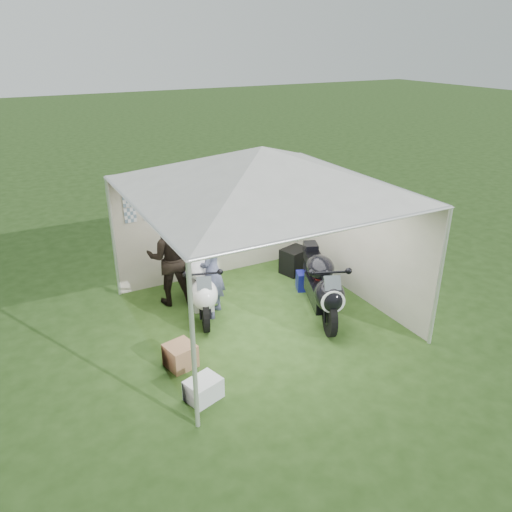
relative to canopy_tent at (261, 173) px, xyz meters
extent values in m
plane|color=#244114|center=(0.00, -0.03, -2.58)|extent=(80.00, 80.00, 0.00)
cylinder|color=silver|center=(-2.00, -2.03, -1.43)|extent=(0.06, 0.06, 2.30)
cylinder|color=silver|center=(2.00, -2.03, -1.43)|extent=(0.06, 0.06, 2.30)
cylinder|color=silver|center=(-2.00, 1.97, -1.43)|extent=(0.06, 0.06, 2.30)
cylinder|color=silver|center=(2.00, 1.97, -1.43)|extent=(0.06, 0.06, 2.30)
cube|color=beige|center=(0.00, 1.97, -1.43)|extent=(4.00, 0.02, 2.30)
cube|color=beige|center=(-2.00, -0.03, -1.43)|extent=(0.02, 4.00, 2.30)
cube|color=beige|center=(2.00, -0.03, -1.43)|extent=(0.02, 4.00, 2.30)
pyramid|color=white|center=(0.00, -0.03, 0.07)|extent=(5.66, 5.66, 0.70)
cube|color=#99A5B7|center=(-1.65, 1.95, -0.73)|extent=(0.22, 0.02, 0.28)
cube|color=#99A5B7|center=(-1.30, 1.95, -0.73)|extent=(0.22, 0.02, 0.28)
cube|color=#99A5B7|center=(-0.95, 1.95, -0.73)|extent=(0.22, 0.01, 0.28)
cube|color=#99A5B7|center=(-0.60, 1.95, -0.73)|extent=(0.22, 0.01, 0.28)
cube|color=#99A5B7|center=(-1.65, 1.95, -1.03)|extent=(0.22, 0.02, 0.28)
cube|color=#99A5B7|center=(-1.30, 1.95, -1.03)|extent=(0.22, 0.01, 0.28)
cube|color=#99A5B7|center=(-0.95, 1.95, -1.03)|extent=(0.22, 0.02, 0.28)
cube|color=#99A5B7|center=(-0.60, 1.95, -1.03)|extent=(0.22, 0.01, 0.28)
cylinder|color=#D8590C|center=(0.20, 1.94, -0.63)|extent=(3.20, 0.02, 0.02)
cylinder|color=black|center=(-1.03, 0.01, -2.27)|extent=(0.28, 0.61, 0.61)
cylinder|color=black|center=(-0.61, 1.36, -2.27)|extent=(0.33, 0.62, 0.61)
cube|color=silver|center=(-0.84, 0.64, -2.19)|extent=(0.61, 1.02, 0.30)
ellipsoid|color=silver|center=(-1.00, 0.11, -1.95)|extent=(0.61, 0.71, 0.50)
ellipsoid|color=silver|center=(-0.80, 0.74, -1.79)|extent=(0.61, 0.73, 0.36)
cube|color=black|center=(-0.68, 1.12, -1.85)|extent=(0.43, 0.66, 0.14)
cube|color=silver|center=(-0.58, 1.44, -1.77)|extent=(0.30, 0.36, 0.18)
cube|color=black|center=(-0.71, 1.02, -2.02)|extent=(0.26, 0.56, 0.10)
cube|color=#3F474C|center=(-1.04, -0.01, -1.69)|extent=(0.27, 0.21, 0.21)
cylinder|color=black|center=(0.72, -1.06, -2.25)|extent=(0.34, 0.65, 0.66)
cylinder|color=black|center=(1.28, 0.36, -2.25)|extent=(0.39, 0.67, 0.66)
cube|color=black|center=(0.98, -0.40, -2.16)|extent=(0.73, 1.10, 0.33)
ellipsoid|color=black|center=(0.76, -0.96, -1.90)|extent=(0.70, 0.79, 0.55)
ellipsoid|color=black|center=(1.02, -0.30, -1.72)|extent=(0.70, 0.80, 0.38)
cube|color=black|center=(1.18, 0.11, -1.79)|extent=(0.51, 0.71, 0.15)
cube|color=black|center=(1.32, 0.44, -1.70)|extent=(0.34, 0.39, 0.20)
cube|color=maroon|center=(1.14, 0.00, -1.97)|extent=(0.32, 0.60, 0.11)
cube|color=#3F474C|center=(0.71, -1.08, -1.61)|extent=(0.30, 0.24, 0.23)
cylinder|color=white|center=(0.67, -1.19, -1.90)|extent=(0.37, 0.17, 0.39)
cube|color=#2025C7|center=(1.32, 0.46, -2.40)|extent=(0.55, 0.45, 0.36)
imported|color=black|center=(-1.18, 1.21, -1.67)|extent=(1.08, 0.98, 1.80)
imported|color=slate|center=(-0.71, 0.44, -1.73)|extent=(0.71, 0.73, 1.70)
cube|color=black|center=(1.48, 1.23, -2.31)|extent=(0.63, 0.56, 0.53)
cube|color=silver|center=(-1.73, -1.58, -2.42)|extent=(0.54, 0.47, 0.30)
cube|color=#916849|center=(-1.75, -0.73, -2.40)|extent=(0.48, 0.48, 0.36)
camera|label=1|loc=(-3.65, -6.73, 1.96)|focal=35.00mm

